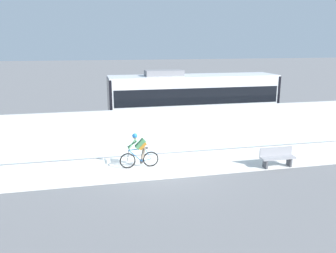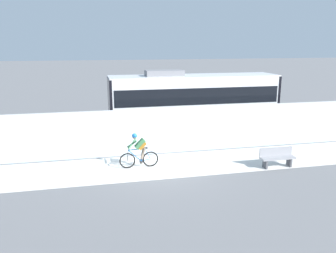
% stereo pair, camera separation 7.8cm
% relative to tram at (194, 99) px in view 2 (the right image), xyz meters
% --- Properties ---
extents(ground_plane, '(200.00, 200.00, 0.00)m').
position_rel_tram_xyz_m(ground_plane, '(-3.76, -6.85, -1.89)').
color(ground_plane, slate).
extents(bike_path_deck, '(32.00, 3.20, 0.01)m').
position_rel_tram_xyz_m(bike_path_deck, '(-3.76, -6.85, -1.89)').
color(bike_path_deck, silver).
rests_on(bike_path_deck, ground).
extents(glass_parapet, '(32.00, 0.05, 1.09)m').
position_rel_tram_xyz_m(glass_parapet, '(-3.76, -5.00, -1.35)').
color(glass_parapet, silver).
rests_on(glass_parapet, ground).
extents(concrete_barrier_wall, '(32.00, 0.36, 1.95)m').
position_rel_tram_xyz_m(concrete_barrier_wall, '(-3.76, -3.20, -0.92)').
color(concrete_barrier_wall, silver).
rests_on(concrete_barrier_wall, ground).
extents(tram_rail_near, '(32.00, 0.08, 0.01)m').
position_rel_tram_xyz_m(tram_rail_near, '(-3.76, -0.72, -1.89)').
color(tram_rail_near, '#595654').
rests_on(tram_rail_near, ground).
extents(tram_rail_far, '(32.00, 0.08, 0.01)m').
position_rel_tram_xyz_m(tram_rail_far, '(-3.76, 0.72, -1.89)').
color(tram_rail_far, '#595654').
rests_on(tram_rail_far, ground).
extents(tram, '(11.06, 2.54, 3.81)m').
position_rel_tram_xyz_m(tram, '(0.00, 0.00, 0.00)').
color(tram, silver).
rests_on(tram, ground).
extents(cyclist_on_bike, '(1.77, 0.58, 1.61)m').
position_rel_tram_xyz_m(cyclist_on_bike, '(-4.59, -6.85, -1.11)').
color(cyclist_on_bike, black).
rests_on(cyclist_on_bike, ground).
extents(bench, '(1.60, 0.45, 0.89)m').
position_rel_tram_xyz_m(bench, '(1.51, -8.14, -1.41)').
color(bench, gray).
rests_on(bench, ground).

